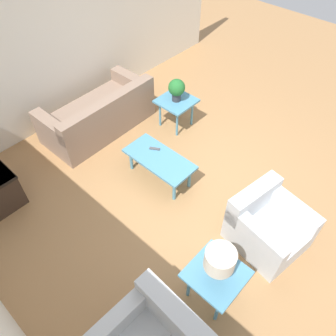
# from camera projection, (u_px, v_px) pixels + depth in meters

# --- Properties ---
(ground_plane) EXTENTS (14.00, 14.00, 0.00)m
(ground_plane) POSITION_uv_depth(u_px,v_px,m) (203.00, 186.00, 5.06)
(ground_plane) COLOR #A87A4C
(wall_right) EXTENTS (0.12, 7.20, 2.70)m
(wall_right) POSITION_uv_depth(u_px,v_px,m) (66.00, 39.00, 5.48)
(wall_right) COLOR silver
(wall_right) RESTS_ON ground_plane
(sofa) EXTENTS (0.97, 1.97, 0.79)m
(sofa) POSITION_uv_depth(u_px,v_px,m) (99.00, 115.00, 5.77)
(sofa) COLOR gray
(sofa) RESTS_ON ground_plane
(armchair) EXTENTS (0.99, 0.94, 0.78)m
(armchair) POSITION_uv_depth(u_px,v_px,m) (266.00, 226.00, 4.21)
(armchair) COLOR silver
(armchair) RESTS_ON ground_plane
(coffee_table) EXTENTS (1.10, 0.52, 0.42)m
(coffee_table) POSITION_uv_depth(u_px,v_px,m) (159.00, 160.00, 4.92)
(coffee_table) COLOR teal
(coffee_table) RESTS_ON ground_plane
(side_table_plant) EXTENTS (0.60, 0.60, 0.55)m
(side_table_plant) POSITION_uv_depth(u_px,v_px,m) (176.00, 104.00, 5.72)
(side_table_plant) COLOR teal
(side_table_plant) RESTS_ON ground_plane
(side_table_lamp) EXTENTS (0.60, 0.60, 0.55)m
(side_table_lamp) POSITION_uv_depth(u_px,v_px,m) (216.00, 276.00, 3.58)
(side_table_lamp) COLOR teal
(side_table_lamp) RESTS_ON ground_plane
(potted_plant) EXTENTS (0.29, 0.29, 0.40)m
(potted_plant) POSITION_uv_depth(u_px,v_px,m) (177.00, 89.00, 5.50)
(potted_plant) COLOR #333338
(potted_plant) RESTS_ON side_table_plant
(table_lamp) EXTENTS (0.33, 0.33, 0.44)m
(table_lamp) POSITION_uv_depth(u_px,v_px,m) (220.00, 260.00, 3.31)
(table_lamp) COLOR red
(table_lamp) RESTS_ON side_table_lamp
(remote_control) EXTENTS (0.16, 0.12, 0.02)m
(remote_control) POSITION_uv_depth(u_px,v_px,m) (155.00, 149.00, 5.01)
(remote_control) COLOR #4C4C51
(remote_control) RESTS_ON coffee_table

